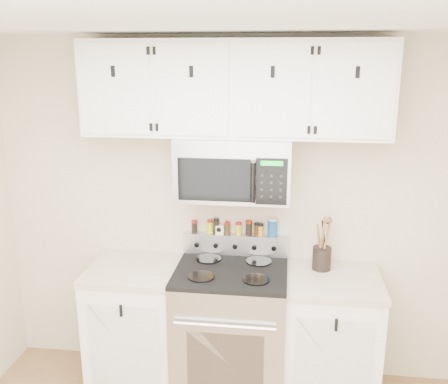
% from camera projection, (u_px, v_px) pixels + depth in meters
% --- Properties ---
extents(back_wall, '(3.50, 0.01, 2.50)m').
position_uv_depth(back_wall, '(236.00, 213.00, 3.62)').
color(back_wall, '#BCAA8D').
rests_on(back_wall, floor).
extents(ceiling, '(3.50, 3.50, 0.01)m').
position_uv_depth(ceiling, '(182.00, 11.00, 1.63)').
color(ceiling, white).
rests_on(ceiling, back_wall).
extents(range, '(0.76, 0.65, 1.10)m').
position_uv_depth(range, '(231.00, 330.00, 3.52)').
color(range, '#B7B7BA').
rests_on(range, floor).
extents(base_cabinet_left, '(0.64, 0.62, 0.92)m').
position_uv_depth(base_cabinet_left, '(137.00, 325.00, 3.63)').
color(base_cabinet_left, white).
rests_on(base_cabinet_left, floor).
extents(base_cabinet_right, '(0.64, 0.62, 0.92)m').
position_uv_depth(base_cabinet_right, '(330.00, 338.00, 3.46)').
color(base_cabinet_right, white).
rests_on(base_cabinet_right, floor).
extents(microwave, '(0.76, 0.44, 0.42)m').
position_uv_depth(microwave, '(234.00, 168.00, 3.34)').
color(microwave, '#9E9EA3').
rests_on(microwave, back_wall).
extents(upper_cabinets, '(2.00, 0.35, 0.62)m').
position_uv_depth(upper_cabinets, '(235.00, 89.00, 3.23)').
color(upper_cabinets, white).
rests_on(upper_cabinets, back_wall).
extents(utensil_crock, '(0.13, 0.13, 0.38)m').
position_uv_depth(utensil_crock, '(322.00, 256.00, 3.45)').
color(utensil_crock, black).
rests_on(utensil_crock, base_cabinet_right).
extents(kitchen_timer, '(0.07, 0.06, 0.07)m').
position_uv_depth(kitchen_timer, '(219.00, 229.00, 3.64)').
color(kitchen_timer, white).
rests_on(kitchen_timer, range).
extents(salt_canister, '(0.07, 0.07, 0.13)m').
position_uv_depth(salt_canister, '(273.00, 227.00, 3.58)').
color(salt_canister, '#16509B').
rests_on(salt_canister, range).
extents(spice_jar_0, '(0.04, 0.04, 0.09)m').
position_uv_depth(spice_jar_0, '(194.00, 226.00, 3.65)').
color(spice_jar_0, black).
rests_on(spice_jar_0, range).
extents(spice_jar_1, '(0.04, 0.04, 0.10)m').
position_uv_depth(spice_jar_1, '(210.00, 227.00, 3.64)').
color(spice_jar_1, yellow).
rests_on(spice_jar_1, range).
extents(spice_jar_2, '(0.04, 0.04, 0.11)m').
position_uv_depth(spice_jar_2, '(216.00, 226.00, 3.63)').
color(spice_jar_2, black).
rests_on(spice_jar_2, range).
extents(spice_jar_3, '(0.04, 0.04, 0.09)m').
position_uv_depth(spice_jar_3, '(227.00, 228.00, 3.62)').
color(spice_jar_3, '#402C0F').
rests_on(spice_jar_3, range).
extents(spice_jar_4, '(0.04, 0.04, 0.09)m').
position_uv_depth(spice_jar_4, '(238.00, 228.00, 3.61)').
color(spice_jar_4, gold).
rests_on(spice_jar_4, range).
extents(spice_jar_5, '(0.05, 0.05, 0.11)m').
position_uv_depth(spice_jar_5, '(249.00, 228.00, 3.60)').
color(spice_jar_5, black).
rests_on(spice_jar_5, range).
extents(spice_jar_6, '(0.04, 0.04, 0.09)m').
position_uv_depth(spice_jar_6, '(257.00, 229.00, 3.60)').
color(spice_jar_6, '#3C230E').
rests_on(spice_jar_6, range).
extents(spice_jar_7, '(0.04, 0.04, 0.09)m').
position_uv_depth(spice_jar_7, '(260.00, 229.00, 3.59)').
color(spice_jar_7, orange).
rests_on(spice_jar_7, range).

